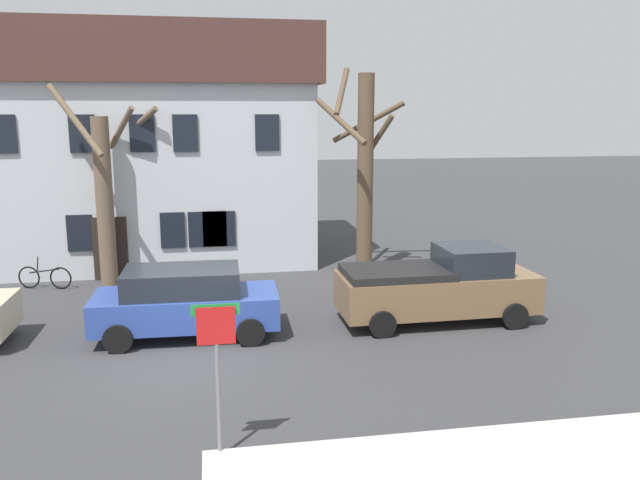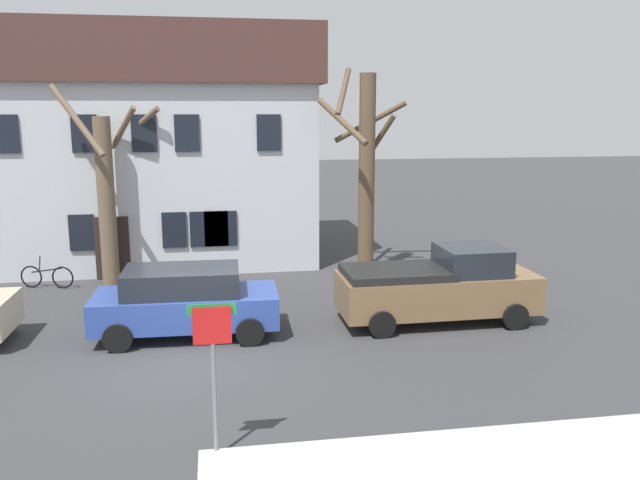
{
  "view_description": "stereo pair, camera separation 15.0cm",
  "coord_description": "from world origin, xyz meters",
  "px_view_note": "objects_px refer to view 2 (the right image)",
  "views": [
    {
      "loc": [
        0.63,
        -13.84,
        5.49
      ],
      "look_at": [
        3.41,
        2.1,
        2.26
      ],
      "focal_mm": 36.17,
      "sensor_mm": 36.0,
      "label": 1
    },
    {
      "loc": [
        0.78,
        -13.86,
        5.49
      ],
      "look_at": [
        3.41,
        2.1,
        2.26
      ],
      "focal_mm": 36.17,
      "sensor_mm": 36.0,
      "label": 2
    }
  ],
  "objects_px": {
    "tree_bare_mid": "(365,168)",
    "street_sign_pole": "(213,351)",
    "tree_bare_near": "(107,191)",
    "car_blue_wagon": "(185,301)",
    "pickup_truck_brown": "(439,286)",
    "bicycle_leaning": "(47,277)",
    "building_main": "(146,144)"
  },
  "relations": [
    {
      "from": "car_blue_wagon",
      "to": "tree_bare_mid",
      "type": "bearing_deg",
      "value": 42.47
    },
    {
      "from": "tree_bare_near",
      "to": "car_blue_wagon",
      "type": "xyz_separation_m",
      "value": [
        2.55,
        -5.41,
        -2.12
      ]
    },
    {
      "from": "tree_bare_near",
      "to": "street_sign_pole",
      "type": "bearing_deg",
      "value": -74.06
    },
    {
      "from": "tree_bare_mid",
      "to": "pickup_truck_brown",
      "type": "xyz_separation_m",
      "value": [
        0.79,
        -5.26,
        -2.68
      ]
    },
    {
      "from": "pickup_truck_brown",
      "to": "street_sign_pole",
      "type": "distance_m",
      "value": 8.44
    },
    {
      "from": "pickup_truck_brown",
      "to": "street_sign_pole",
      "type": "relative_size",
      "value": 2.02
    },
    {
      "from": "street_sign_pole",
      "to": "building_main",
      "type": "bearing_deg",
      "value": 98.78
    },
    {
      "from": "car_blue_wagon",
      "to": "tree_bare_near",
      "type": "bearing_deg",
      "value": 115.26
    },
    {
      "from": "car_blue_wagon",
      "to": "street_sign_pole",
      "type": "relative_size",
      "value": 1.76
    },
    {
      "from": "building_main",
      "to": "bicycle_leaning",
      "type": "bearing_deg",
      "value": -124.71
    },
    {
      "from": "street_sign_pole",
      "to": "tree_bare_mid",
      "type": "bearing_deg",
      "value": 65.67
    },
    {
      "from": "tree_bare_mid",
      "to": "street_sign_pole",
      "type": "bearing_deg",
      "value": -114.33
    },
    {
      "from": "street_sign_pole",
      "to": "bicycle_leaning",
      "type": "relative_size",
      "value": 1.51
    },
    {
      "from": "car_blue_wagon",
      "to": "pickup_truck_brown",
      "type": "xyz_separation_m",
      "value": [
        6.57,
        0.04,
        0.06
      ]
    },
    {
      "from": "pickup_truck_brown",
      "to": "bicycle_leaning",
      "type": "height_order",
      "value": "pickup_truck_brown"
    },
    {
      "from": "car_blue_wagon",
      "to": "bicycle_leaning",
      "type": "relative_size",
      "value": 2.66
    },
    {
      "from": "pickup_truck_brown",
      "to": "bicycle_leaning",
      "type": "bearing_deg",
      "value": 154.98
    },
    {
      "from": "street_sign_pole",
      "to": "bicycle_leaning",
      "type": "xyz_separation_m",
      "value": [
        -5.21,
        11.17,
        -1.44
      ]
    },
    {
      "from": "car_blue_wagon",
      "to": "bicycle_leaning",
      "type": "bearing_deg",
      "value": 130.9
    },
    {
      "from": "car_blue_wagon",
      "to": "pickup_truck_brown",
      "type": "distance_m",
      "value": 6.57
    },
    {
      "from": "building_main",
      "to": "car_blue_wagon",
      "type": "xyz_separation_m",
      "value": [
        1.67,
        -9.32,
        -3.38
      ]
    },
    {
      "from": "tree_bare_mid",
      "to": "street_sign_pole",
      "type": "height_order",
      "value": "tree_bare_mid"
    },
    {
      "from": "tree_bare_mid",
      "to": "pickup_truck_brown",
      "type": "bearing_deg",
      "value": -81.51
    },
    {
      "from": "tree_bare_mid",
      "to": "street_sign_pole",
      "type": "distance_m",
      "value": 12.49
    },
    {
      "from": "building_main",
      "to": "car_blue_wagon",
      "type": "relative_size",
      "value": 2.77
    },
    {
      "from": "bicycle_leaning",
      "to": "car_blue_wagon",
      "type": "bearing_deg",
      "value": -49.1
    },
    {
      "from": "tree_bare_mid",
      "to": "tree_bare_near",
      "type": "bearing_deg",
      "value": 179.22
    },
    {
      "from": "tree_bare_mid",
      "to": "car_blue_wagon",
      "type": "relative_size",
      "value": 1.53
    },
    {
      "from": "tree_bare_near",
      "to": "pickup_truck_brown",
      "type": "bearing_deg",
      "value": -30.49
    },
    {
      "from": "building_main",
      "to": "tree_bare_mid",
      "type": "xyz_separation_m",
      "value": [
        7.45,
        -4.03,
        -0.64
      ]
    },
    {
      "from": "tree_bare_mid",
      "to": "bicycle_leaning",
      "type": "height_order",
      "value": "tree_bare_mid"
    },
    {
      "from": "pickup_truck_brown",
      "to": "street_sign_pole",
      "type": "xyz_separation_m",
      "value": [
        -5.88,
        -6.0,
        0.85
      ]
    }
  ]
}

